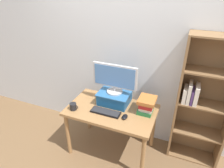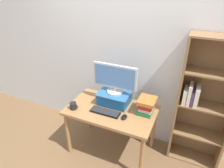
# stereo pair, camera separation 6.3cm
# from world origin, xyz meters

# --- Properties ---
(ground_plane) EXTENTS (12.00, 12.00, 0.00)m
(ground_plane) POSITION_xyz_m (0.00, 0.00, 0.00)
(ground_plane) COLOR brown
(back_wall) EXTENTS (7.00, 0.08, 2.60)m
(back_wall) POSITION_xyz_m (0.00, 0.50, 1.30)
(back_wall) COLOR silver
(back_wall) RESTS_ON ground_plane
(desk) EXTENTS (1.13, 0.67, 0.70)m
(desk) POSITION_xyz_m (0.00, 0.00, 0.61)
(desk) COLOR #9E7042
(desk) RESTS_ON ground_plane
(bookshelf_unit) EXTENTS (0.63, 0.28, 1.68)m
(bookshelf_unit) POSITION_xyz_m (1.05, 0.34, 0.86)
(bookshelf_unit) COLOR olive
(bookshelf_unit) RESTS_ON ground_plane
(riser_box) EXTENTS (0.41, 0.34, 0.16)m
(riser_box) POSITION_xyz_m (-0.02, 0.15, 0.79)
(riser_box) COLOR #195189
(riser_box) RESTS_ON desk
(computer_monitor) EXTENTS (0.58, 0.21, 0.39)m
(computer_monitor) POSITION_xyz_m (-0.02, 0.15, 1.07)
(computer_monitor) COLOR #B7B7BA
(computer_monitor) RESTS_ON riser_box
(keyboard) EXTENTS (0.37, 0.12, 0.02)m
(keyboard) POSITION_xyz_m (-0.04, -0.11, 0.71)
(keyboard) COLOR black
(keyboard) RESTS_ON desk
(computer_mouse) EXTENTS (0.06, 0.10, 0.04)m
(computer_mouse) POSITION_xyz_m (0.22, -0.11, 0.72)
(computer_mouse) COLOR black
(computer_mouse) RESTS_ON desk
(book_stack) EXTENTS (0.21, 0.24, 0.20)m
(book_stack) POSITION_xyz_m (0.42, 0.11, 0.81)
(book_stack) COLOR #236B38
(book_stack) RESTS_ON desk
(coffee_mug) EXTENTS (0.12, 0.09, 0.09)m
(coffee_mug) POSITION_xyz_m (-0.44, -0.19, 0.75)
(coffee_mug) COLOR black
(coffee_mug) RESTS_ON desk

